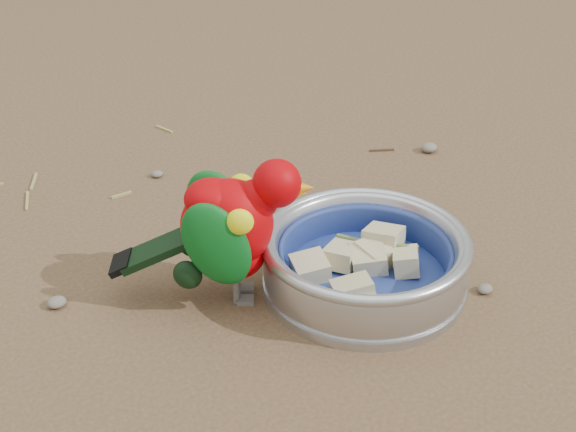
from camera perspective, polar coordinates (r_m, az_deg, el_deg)
ground at (r=0.83m, az=3.54°, el=-4.98°), size 60.00×60.00×0.00m
food_bowl at (r=0.83m, az=5.41°, el=-4.60°), size 0.21×0.21×0.02m
bowl_wall at (r=0.81m, az=5.51°, el=-2.87°), size 0.21×0.21×0.04m
fruit_wedges at (r=0.81m, az=5.49°, el=-3.28°), size 0.12×0.12×0.03m
lory_parrot at (r=0.78m, az=-4.08°, el=-1.36°), size 0.20×0.17×0.15m
ground_debris at (r=0.82m, az=0.37°, el=-5.01°), size 0.90×0.80×0.01m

